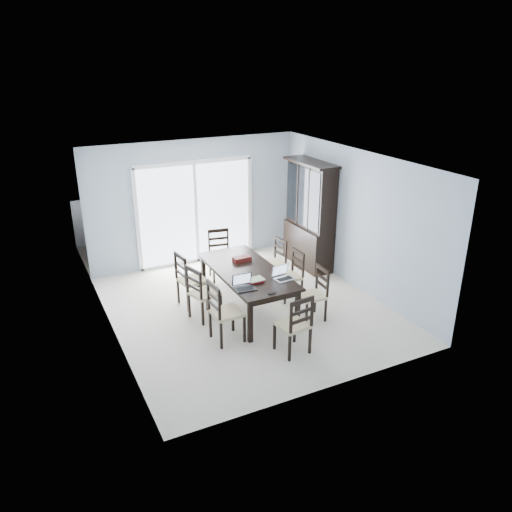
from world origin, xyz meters
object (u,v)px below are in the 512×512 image
Objects in this scene: chair_end_near at (297,319)px; laptop_silver at (284,276)px; dining_table at (247,274)px; china_hutch at (310,216)px; laptop_dark at (245,286)px; hot_tub at (151,233)px; chair_left_far at (187,274)px; game_box at (242,259)px; cell_phone at (272,293)px; chair_left_near at (221,306)px; chair_right_far at (276,256)px; chair_right_near at (316,288)px; chair_right_mid at (293,270)px; chair_end_far at (220,249)px; chair_left_mid at (199,288)px.

chair_end_near reaches higher than laptop_silver.
china_hutch is (2.02, 1.25, 0.40)m from dining_table.
hot_tub is (-0.40, 4.06, -0.35)m from laptop_dark.
game_box is at bearing 71.80° from chair_left_far.
china_hutch is at bearing -37.58° from hot_tub.
chair_left_near is at bearing 151.33° from cell_phone.
chair_left_far is 9.41× the size of cell_phone.
chair_right_far reaches higher than game_box.
chair_left_near is at bearing 92.82° from chair_right_near.
chair_end_near is 3.27× the size of laptop_silver.
cell_phone is 0.07× the size of hot_tub.
chair_right_mid is 1.51m from laptop_dark.
chair_right_far is 0.58× the size of hot_tub.
laptop_silver is at bearing 147.77° from chair_right_far.
chair_right_far is at bearing -0.17° from chair_right_near.
dining_table is 1.90× the size of chair_left_far.
chair_end_near is (0.04, -1.61, -0.09)m from dining_table.
dining_table is 1.97× the size of chair_end_far.
laptop_silver is at bearing 75.60° from chair_right_near.
laptop_dark reaches higher than game_box.
game_box is (0.13, 1.39, 0.03)m from cell_phone.
hot_tub is at bearing 25.22° from chair_right_far.
china_hutch is at bearing 31.71° from dining_table.
chair_end_far is (0.98, 1.50, 0.00)m from chair_left_mid.
chair_right_far is at bearing -155.07° from china_hutch.
cell_phone is at bearing -95.47° from game_box.
cell_phone is at bearing 71.35° from chair_left_near.
chair_left_near is 1.15× the size of chair_right_far.
chair_right_near is 0.95× the size of chair_end_near.
chair_end_far reaches higher than chair_right_mid.
chair_left_near is 0.66× the size of hot_tub.
dining_table is at bearing 74.49° from cell_phone.
chair_left_near is 1.18m from chair_end_near.
chair_left_mid reaches higher than chair_right_far.
cell_phone is (-0.08, 0.61, 0.17)m from chair_end_near.
chair_left_far reaches higher than laptop_dark.
chair_right_mid is at bearing 66.87° from chair_left_far.
chair_left_near is (-0.81, -0.78, -0.06)m from dining_table.
chair_right_mid is at bearing 3.03° from dining_table.
chair_right_mid reaches higher than laptop_silver.
dining_table is at bearing 91.14° from chair_right_mid.
chair_end_far reaches higher than chair_right_far.
chair_left_far is at bearing -92.55° from hot_tub.
chair_right_near is 4.50m from hot_tub.
chair_right_near is (0.90, -0.80, -0.12)m from dining_table.
china_hutch reaches higher than laptop_silver.
chair_left_far is at bearing 72.00° from chair_right_mid.
china_hutch is at bearing 122.82° from chair_left_near.
chair_end_near is 5.06m from hot_tub.
chair_end_far is 1.14m from game_box.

